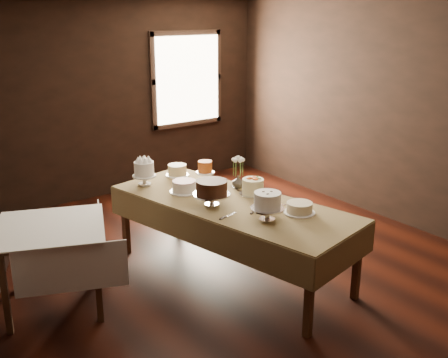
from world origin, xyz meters
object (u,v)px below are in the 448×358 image
side_table (51,236)px  flower_vase (238,182)px  cake_swirl (267,208)px  cake_server_e (231,214)px  cake_caramel (205,172)px  cake_lattice (184,187)px  cake_server_a (258,209)px  cake_speckled (177,170)px  cake_flowers (253,187)px  display_table (232,207)px  cake_server_c (206,195)px  cake_cream (299,208)px  cake_server_b (282,204)px  cake_server_d (234,188)px  cake_meringue (144,174)px  cake_chocolate (212,194)px

side_table → flower_vase: bearing=-4.8°
cake_swirl → cake_server_e: size_ratio=1.29×
cake_caramel → flower_vase: (0.16, -0.39, -0.04)m
cake_lattice → cake_server_a: cake_lattice is taller
cake_speckled → cake_flowers: bearing=-74.0°
display_table → cake_caramel: bearing=77.6°
cake_caramel → cake_server_e: bearing=-110.7°
cake_speckled → cake_server_c: 0.77m
cake_cream → cake_server_b: size_ratio=1.36×
cake_speckled → cake_server_d: bearing=-71.0°
display_table → cake_lattice: 0.59m
cake_swirl → cake_server_c: cake_swirl is taller
cake_lattice → flower_vase: (0.54, -0.22, 0.01)m
cake_lattice → cake_flowers: bearing=-42.0°
cake_meringue → cake_caramel: 0.67m
cake_chocolate → cake_server_d: bearing=30.0°
cake_server_c → cake_meringue: bearing=3.1°
cake_swirl → cake_flowers: bearing=61.4°
side_table → cake_server_a: (1.76, -0.78, 0.11)m
display_table → cake_server_d: cake_server_d is taller
cake_meringue → cake_server_b: bearing=-59.1°
display_table → cake_server_d: bearing=49.2°
cake_speckled → cake_server_c: size_ratio=1.13×
side_table → cake_server_c: size_ratio=5.06×
flower_vase → cake_lattice: bearing=157.7°
cake_flowers → cake_server_d: cake_flowers is taller
cake_speckled → cake_caramel: cake_caramel is taller
cake_lattice → cake_server_e: cake_lattice is taller
cake_caramel → cake_swirl: (-0.19, -1.28, 0.02)m
cake_speckled → side_table: bearing=-160.6°
side_table → cake_server_a: 1.93m
cake_lattice → flower_vase: flower_vase is taller
cake_server_c → cake_server_e: 0.60m
side_table → cake_server_c: cake_server_c is taller
cake_server_e → cake_server_a: bearing=-21.3°
cake_meringue → cake_server_c: size_ratio=1.23×
cake_chocolate → cake_flowers: 0.53m
display_table → cake_meringue: bearing=114.7°
cake_server_d → cake_swirl: bearing=170.7°
cake_server_c → cake_server_b: bearing=-170.7°
cake_chocolate → cake_cream: 0.86m
cake_flowers → cake_server_a: cake_flowers is taller
cake_server_b → cake_server_c: 0.81m
cake_swirl → cake_server_c: bearing=94.3°
cake_meringue → cake_server_b: cake_meringue is taller
cake_server_a → cake_server_e: same height
cake_swirl → cake_server_b: (0.38, 0.22, -0.12)m
cake_server_c → cake_server_d: 0.38m
cake_server_c → flower_vase: size_ratio=1.80×
cake_caramel → cake_chocolate: size_ratio=0.66×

